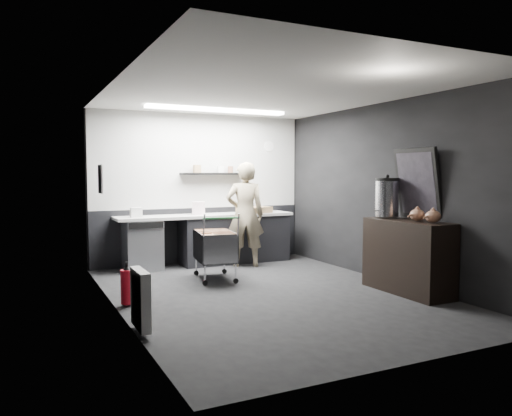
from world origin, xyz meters
name	(u,v)px	position (x,y,z in m)	size (l,w,h in m)	color
floor	(269,294)	(0.00, 0.00, 0.00)	(5.50, 5.50, 0.00)	black
ceiling	(269,92)	(0.00, 0.00, 2.70)	(5.50, 5.50, 0.00)	beige
wall_back	(200,189)	(0.00, 2.75, 1.35)	(5.50, 5.50, 0.00)	black
wall_front	(419,207)	(0.00, -2.75, 1.35)	(5.50, 5.50, 0.00)	black
wall_left	(116,197)	(-2.00, 0.00, 1.35)	(5.50, 5.50, 0.00)	black
wall_right	(387,192)	(2.00, 0.00, 1.35)	(5.50, 5.50, 0.00)	black
kitchen_wall_panel	(200,161)	(0.00, 2.73, 1.85)	(3.95, 0.02, 1.70)	#B1B1AD
dado_panel	(201,235)	(0.00, 2.73, 0.50)	(3.95, 0.02, 1.00)	black
floating_shelf	(213,174)	(0.20, 2.62, 1.62)	(1.20, 0.22, 0.04)	black
wall_clock	(269,146)	(1.40, 2.72, 2.15)	(0.20, 0.20, 0.03)	silver
poster	(100,179)	(-1.98, 1.30, 1.55)	(0.02, 0.30, 0.40)	silver
poster_red_band	(101,174)	(-1.98, 1.30, 1.62)	(0.01, 0.22, 0.10)	red
radiator	(140,299)	(-1.94, -0.90, 0.35)	(0.10, 0.50, 0.60)	silver
ceiling_strip	(218,110)	(0.00, 1.85, 2.67)	(2.40, 0.20, 0.04)	white
prep_counter	(214,239)	(0.14, 2.42, 0.46)	(3.20, 0.61, 0.90)	black
person	(245,214)	(0.55, 1.97, 0.91)	(0.66, 0.44, 1.82)	#B8AF92
shopping_cart	(215,249)	(-0.32, 1.19, 0.48)	(0.68, 0.99, 1.00)	silver
sideboard	(407,247)	(1.74, -0.73, 0.62)	(0.57, 1.32, 1.98)	black
fire_extinguisher	(127,285)	(-1.85, 0.22, 0.25)	(0.16, 0.16, 0.52)	red
cardboard_box	(254,210)	(0.92, 2.37, 0.96)	(0.55, 0.42, 0.11)	olive
pink_tub	(199,208)	(-0.15, 2.42, 1.01)	(0.23, 0.23, 0.23)	white
white_container	(136,212)	(-1.26, 2.37, 0.98)	(0.18, 0.14, 0.16)	silver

